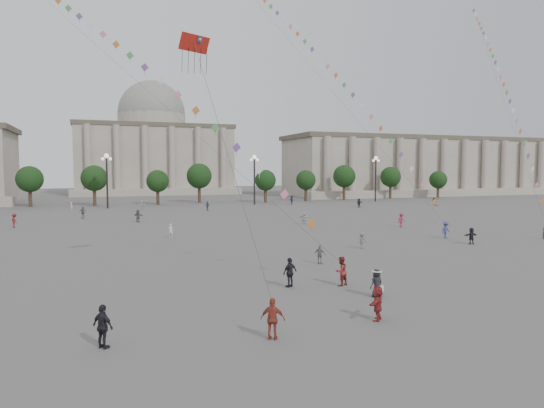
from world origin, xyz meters
name	(u,v)px	position (x,y,z in m)	size (l,w,h in m)	color
ground	(355,280)	(0.00, 0.00, 0.00)	(360.00, 360.00, 0.00)	#5C5A57
hall_east	(419,166)	(75.00, 93.89, 8.43)	(84.00, 26.22, 17.20)	gray
hall_central	(153,148)	(0.00, 129.22, 14.23)	(48.30, 34.30, 35.50)	gray
tree_row	(178,179)	(0.00, 78.00, 5.39)	(137.12, 5.12, 8.00)	#3D2A1E
lamp_post_mid_west	(107,171)	(-15.00, 70.00, 7.35)	(2.00, 0.90, 10.65)	#262628
lamp_post_mid_east	(254,170)	(15.00, 70.00, 7.35)	(2.00, 0.90, 10.65)	#262628
lamp_post_far_east	(376,170)	(45.00, 70.00, 7.35)	(2.00, 0.90, 10.65)	#262628
person_crowd_0	(207,206)	(2.25, 58.66, 0.85)	(1.00, 0.41, 1.70)	#304C6D
person_crowd_3	(471,236)	(19.16, 10.09, 0.85)	(1.58, 0.50, 1.71)	#212227
person_crowd_4	(142,205)	(-8.85, 66.03, 0.86)	(1.59, 0.51, 1.72)	silver
person_crowd_6	(362,240)	(7.28, 11.57, 0.78)	(1.01, 0.58, 1.57)	slate
person_crowd_7	(304,218)	(10.32, 32.49, 0.86)	(1.60, 0.51, 1.72)	silver
person_crowd_8	(401,220)	(20.97, 24.86, 0.95)	(1.23, 0.71, 1.90)	#982942
person_crowd_9	(359,203)	(32.22, 55.40, 0.92)	(1.71, 0.55, 1.85)	black
person_crowd_10	(72,206)	(-21.34, 66.52, 0.80)	(0.58, 0.38, 1.60)	white
person_crowd_12	(138,216)	(-11.30, 43.05, 0.91)	(1.68, 0.54, 1.81)	#5F5E63
person_crowd_13	(171,231)	(-9.17, 24.97, 0.81)	(0.59, 0.39, 1.62)	silver
person_crowd_16	(83,213)	(-18.99, 50.96, 0.94)	(1.10, 0.46, 1.88)	#5E5D62
person_crowd_17	(14,220)	(-27.08, 41.54, 0.95)	(1.23, 0.71, 1.91)	maroon
person_crowd_18	(437,202)	(49.61, 53.64, 0.85)	(0.83, 0.54, 1.70)	#84795B
person_crowd_20	(434,201)	(50.35, 55.48, 0.86)	(1.00, 0.42, 1.71)	black
person_crowd_21	(292,200)	(22.83, 68.00, 0.97)	(1.80, 0.57, 1.94)	navy
tourist_0	(273,319)	(-9.37, -9.12, 0.95)	(1.11, 0.46, 1.90)	#9B3A2A
tourist_1	(103,327)	(-16.59, -7.68, 0.96)	(1.12, 0.47, 1.92)	black
tourist_2	(378,303)	(-3.41, -8.30, 0.89)	(1.65, 0.53, 1.78)	maroon
tourist_3	(320,254)	(0.16, 6.02, 0.77)	(0.91, 0.38, 1.55)	slate
tourist_4	(290,272)	(-5.02, -0.35, 0.97)	(1.13, 0.47, 1.94)	black
kite_flyer_0	(341,271)	(-1.69, -1.11, 0.97)	(0.94, 0.73, 1.94)	maroon
kite_flyer_1	(446,230)	(19.54, 14.43, 0.94)	(1.21, 0.70, 1.88)	#37457D
hat_person	(377,282)	(-1.02, -4.39, 0.89)	(0.91, 0.67, 1.69)	black
dragon_kite	(195,56)	(-10.53, 2.50, 14.99)	(2.20, 6.59, 18.46)	#A91B12
kite_train_west	(110,45)	(-15.14, 23.47, 20.20)	(25.41, 45.32, 63.41)	#3F3F3F
kite_train_mid	(301,43)	(11.46, 36.43, 25.84)	(15.92, 41.50, 63.25)	#3F3F3F
kite_train_east	(499,77)	(40.44, 28.67, 21.46)	(20.82, 34.13, 54.53)	#3F3F3F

